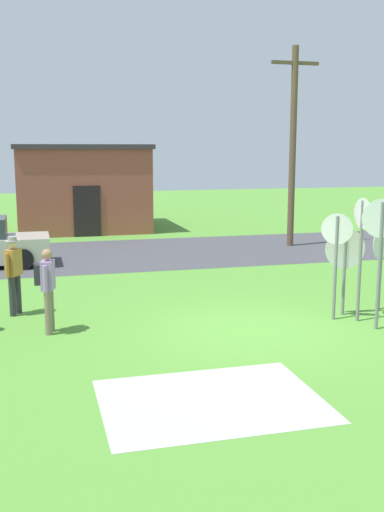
{
  "coord_description": "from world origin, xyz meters",
  "views": [
    {
      "loc": [
        -4.15,
        -10.95,
        3.62
      ],
      "look_at": [
        -0.86,
        1.54,
        1.3
      ],
      "focal_mm": 42.31,
      "sensor_mm": 36.0,
      "label": 1
    }
  ],
  "objects_px": {
    "person_in_teal": "(14,271)",
    "person_in_blue": "(47,285)",
    "stop_sign_leaning_right": "(336,249)",
    "stop_sign_far_back": "(345,257)",
    "stop_sign_tallest": "(381,255)",
    "utility_pole": "(293,143)",
    "stop_sign_leaning_left": "(381,241)",
    "stop_sign_center_cluster": "(361,240)"
  },
  "relations": [
    {
      "from": "stop_sign_center_cluster",
      "to": "stop_sign_tallest",
      "type": "bearing_deg",
      "value": 37.57
    },
    {
      "from": "utility_pole",
      "to": "stop_sign_center_cluster",
      "type": "distance_m",
      "value": 10.23
    },
    {
      "from": "stop_sign_leaning_right",
      "to": "stop_sign_far_back",
      "type": "xyz_separation_m",
      "value": [
        0.37,
        0.29,
        -0.23
      ]
    },
    {
      "from": "utility_pole",
      "to": "stop_sign_tallest",
      "type": "relative_size",
      "value": 3.88
    },
    {
      "from": "utility_pole",
      "to": "stop_sign_leaning_left",
      "type": "distance_m",
      "value": 10.78
    },
    {
      "from": "utility_pole",
      "to": "person_in_blue",
      "type": "xyz_separation_m",
      "value": [
        -9.08,
        -8.84,
        -2.8
      ]
    },
    {
      "from": "stop_sign_far_back",
      "to": "stop_sign_tallest",
      "type": "relative_size",
      "value": 1.03
    },
    {
      "from": "stop_sign_center_cluster",
      "to": "stop_sign_leaning_left",
      "type": "xyz_separation_m",
      "value": [
        0.07,
        -0.61,
        0.08
      ]
    },
    {
      "from": "stop_sign_leaning_right",
      "to": "person_in_teal",
      "type": "bearing_deg",
      "value": 162.16
    },
    {
      "from": "utility_pole",
      "to": "stop_sign_center_cluster",
      "type": "height_order",
      "value": "utility_pole"
    },
    {
      "from": "stop_sign_far_back",
      "to": "stop_sign_leaning_left",
      "type": "distance_m",
      "value": 1.26
    },
    {
      "from": "stop_sign_center_cluster",
      "to": "stop_sign_tallest",
      "type": "relative_size",
      "value": 1.41
    },
    {
      "from": "stop_sign_far_back",
      "to": "person_in_teal",
      "type": "height_order",
      "value": "stop_sign_far_back"
    },
    {
      "from": "person_in_teal",
      "to": "person_in_blue",
      "type": "distance_m",
      "value": 1.69
    },
    {
      "from": "stop_sign_center_cluster",
      "to": "stop_sign_leaning_right",
      "type": "bearing_deg",
      "value": 151.32
    },
    {
      "from": "stop_sign_tallest",
      "to": "person_in_teal",
      "type": "relative_size",
      "value": 1.07
    },
    {
      "from": "utility_pole",
      "to": "stop_sign_tallest",
      "type": "height_order",
      "value": "utility_pole"
    },
    {
      "from": "stop_sign_leaning_left",
      "to": "person_in_blue",
      "type": "height_order",
      "value": "stop_sign_leaning_left"
    },
    {
      "from": "stop_sign_leaning_right",
      "to": "stop_sign_tallest",
      "type": "xyz_separation_m",
      "value": [
        1.38,
        0.49,
        -0.27
      ]
    },
    {
      "from": "stop_sign_tallest",
      "to": "stop_sign_leaning_right",
      "type": "bearing_deg",
      "value": -160.55
    },
    {
      "from": "person_in_blue",
      "to": "stop_sign_center_cluster",
      "type": "bearing_deg",
      "value": -7.19
    },
    {
      "from": "utility_pole",
      "to": "stop_sign_leaning_left",
      "type": "relative_size",
      "value": 2.73
    },
    {
      "from": "utility_pole",
      "to": "stop_sign_far_back",
      "type": "xyz_separation_m",
      "value": [
        -2.79,
        -9.12,
        -2.49
      ]
    },
    {
      "from": "utility_pole",
      "to": "person_in_teal",
      "type": "distance_m",
      "value": 12.49
    },
    {
      "from": "stop_sign_far_back",
      "to": "person_in_blue",
      "type": "xyz_separation_m",
      "value": [
        -6.3,
        0.27,
        -0.31
      ]
    },
    {
      "from": "stop_sign_leaning_left",
      "to": "stop_sign_tallest",
      "type": "height_order",
      "value": "stop_sign_leaning_left"
    },
    {
      "from": "utility_pole",
      "to": "stop_sign_center_cluster",
      "type": "relative_size",
      "value": 2.76
    },
    {
      "from": "stop_sign_far_back",
      "to": "stop_sign_tallest",
      "type": "height_order",
      "value": "stop_sign_far_back"
    },
    {
      "from": "stop_sign_leaning_right",
      "to": "person_in_teal",
      "type": "distance_m",
      "value": 6.94
    },
    {
      "from": "person_in_blue",
      "to": "stop_sign_tallest",
      "type": "bearing_deg",
      "value": -0.6
    },
    {
      "from": "stop_sign_leaning_right",
      "to": "stop_sign_leaning_left",
      "type": "height_order",
      "value": "stop_sign_leaning_left"
    },
    {
      "from": "stop_sign_leaning_right",
      "to": "stop_sign_far_back",
      "type": "distance_m",
      "value": 0.53
    },
    {
      "from": "stop_sign_far_back",
      "to": "person_in_teal",
      "type": "distance_m",
      "value": 7.21
    },
    {
      "from": "stop_sign_tallest",
      "to": "person_in_teal",
      "type": "xyz_separation_m",
      "value": [
        -7.97,
        1.63,
        -0.27
      ]
    },
    {
      "from": "stop_sign_far_back",
      "to": "person_in_blue",
      "type": "height_order",
      "value": "stop_sign_far_back"
    },
    {
      "from": "utility_pole",
      "to": "person_in_teal",
      "type": "relative_size",
      "value": 4.15
    },
    {
      "from": "utility_pole",
      "to": "person_in_teal",
      "type": "xyz_separation_m",
      "value": [
        -9.75,
        -7.29,
        -2.8
      ]
    },
    {
      "from": "person_in_teal",
      "to": "person_in_blue",
      "type": "bearing_deg",
      "value": -66.84
    },
    {
      "from": "stop_sign_far_back",
      "to": "person_in_teal",
      "type": "bearing_deg",
      "value": 165.28
    },
    {
      "from": "stop_sign_center_cluster",
      "to": "stop_sign_tallest",
      "type": "height_order",
      "value": "stop_sign_center_cluster"
    },
    {
      "from": "stop_sign_leaning_left",
      "to": "person_in_teal",
      "type": "relative_size",
      "value": 1.52
    },
    {
      "from": "stop_sign_far_back",
      "to": "stop_sign_leaning_left",
      "type": "xyz_separation_m",
      "value": [
        0.13,
        -1.14,
        0.51
      ]
    }
  ]
}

